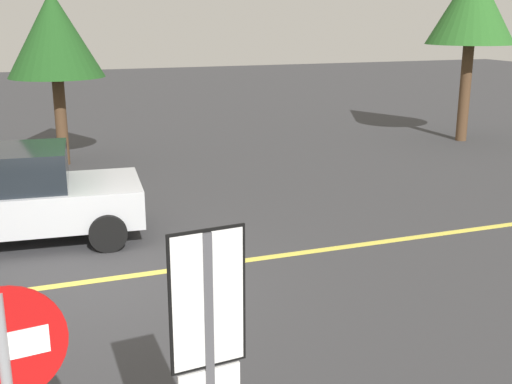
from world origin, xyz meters
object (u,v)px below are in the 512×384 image
(speed_limit_sign, at_px, (209,336))
(tree_left_verge, at_px, (54,35))
(car_silver_far_lane, at_px, (21,195))
(tree_centre_verge, at_px, (472,6))

(speed_limit_sign, distance_m, tree_left_verge, 13.76)
(speed_limit_sign, height_order, car_silver_far_lane, speed_limit_sign)
(tree_left_verge, relative_size, tree_centre_verge, 0.83)
(speed_limit_sign, xyz_separation_m, car_silver_far_lane, (-1.20, 7.67, -0.94))
(tree_centre_verge, bearing_deg, tree_left_verge, 176.05)
(car_silver_far_lane, bearing_deg, speed_limit_sign, -81.10)
(car_silver_far_lane, relative_size, tree_left_verge, 0.92)
(car_silver_far_lane, height_order, tree_left_verge, tree_left_verge)
(car_silver_far_lane, xyz_separation_m, tree_left_verge, (1.09, 6.00, 2.53))
(speed_limit_sign, relative_size, tree_left_verge, 0.56)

